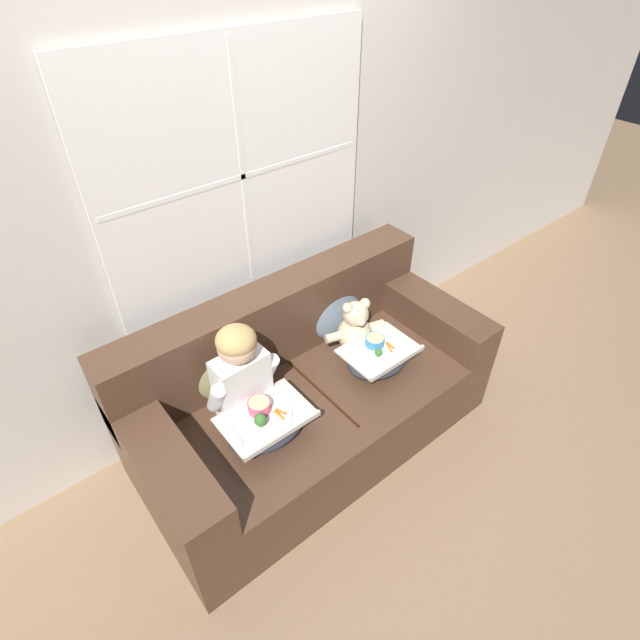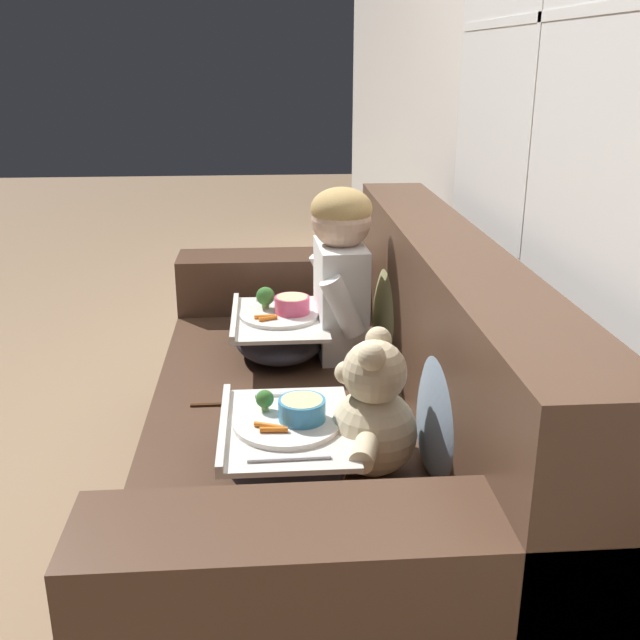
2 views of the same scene
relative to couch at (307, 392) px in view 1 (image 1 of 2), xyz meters
name	(u,v)px [view 1 (image 1 of 2)]	position (x,y,z in m)	size (l,w,h in m)	color
ground_plane	(315,435)	(0.00, -0.07, -0.31)	(14.00, 14.00, 0.00)	#8E7051
wall_back_with_window	(239,192)	(0.00, 0.51, 0.99)	(8.00, 0.08, 2.60)	beige
couch	(307,392)	(0.00, 0.00, 0.00)	(1.91, 0.92, 0.86)	#4C3323
throw_pillow_behind_child	(224,364)	(-0.37, 0.21, 0.28)	(0.38, 0.18, 0.40)	#898456
throw_pillow_behind_teddy	(335,308)	(0.37, 0.21, 0.28)	(0.38, 0.18, 0.39)	slate
child_figure	(240,368)	(-0.37, 0.03, 0.39)	(0.38, 0.19, 0.53)	white
teddy_bear	(355,329)	(0.36, 0.03, 0.24)	(0.35, 0.26, 0.33)	beige
lap_tray_child	(266,423)	(-0.37, -0.16, 0.17)	(0.42, 0.29, 0.21)	#2D2D38
lap_tray_teddy	(378,356)	(0.37, -0.16, 0.17)	(0.39, 0.29, 0.18)	#2D2D38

